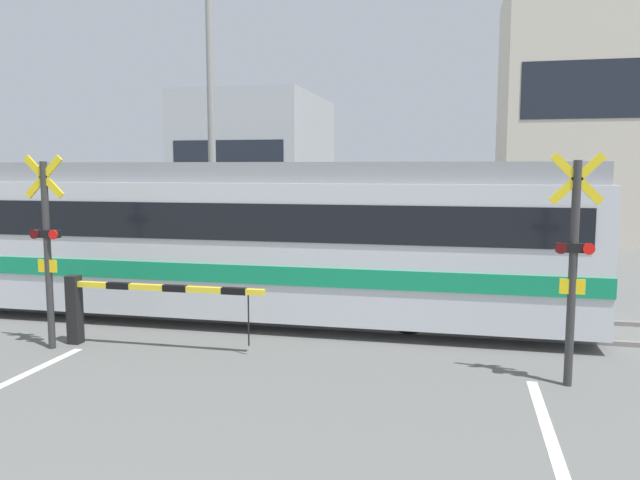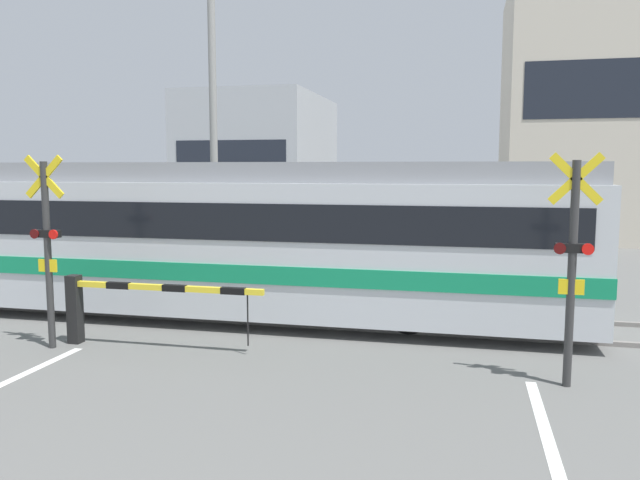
{
  "view_description": "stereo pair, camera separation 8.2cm",
  "coord_description": "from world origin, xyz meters",
  "px_view_note": "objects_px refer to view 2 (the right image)",
  "views": [
    {
      "loc": [
        2.46,
        -0.87,
        2.9
      ],
      "look_at": [
        0.0,
        10.01,
        1.6
      ],
      "focal_mm": 35.0,
      "sensor_mm": 36.0,
      "label": 1
    },
    {
      "loc": [
        2.54,
        -0.85,
        2.9
      ],
      "look_at": [
        0.0,
        10.01,
        1.6
      ],
      "focal_mm": 35.0,
      "sensor_mm": 36.0,
      "label": 2
    }
  ],
  "objects_px": {
    "crossing_barrier_near": "(118,300)",
    "crossing_signal_left": "(47,243)",
    "commuter_train": "(156,232)",
    "crossing_barrier_far": "(481,260)",
    "crossing_signal_right": "(572,260)"
  },
  "relations": [
    {
      "from": "crossing_barrier_far",
      "to": "crossing_signal_right",
      "type": "xyz_separation_m",
      "value": [
        1.0,
        -6.11,
        0.94
      ]
    },
    {
      "from": "commuter_train",
      "to": "crossing_barrier_far",
      "type": "height_order",
      "value": "commuter_train"
    },
    {
      "from": "crossing_signal_right",
      "to": "crossing_barrier_near",
      "type": "bearing_deg",
      "value": 177.13
    },
    {
      "from": "crossing_barrier_near",
      "to": "crossing_barrier_far",
      "type": "bearing_deg",
      "value": 44.67
    },
    {
      "from": "crossing_barrier_near",
      "to": "crossing_signal_left",
      "type": "height_order",
      "value": "crossing_signal_left"
    },
    {
      "from": "commuter_train",
      "to": "crossing_barrier_far",
      "type": "distance_m",
      "value": 7.27
    },
    {
      "from": "crossing_barrier_far",
      "to": "crossing_signal_left",
      "type": "bearing_deg",
      "value": -138.19
    },
    {
      "from": "crossing_signal_left",
      "to": "crossing_signal_right",
      "type": "height_order",
      "value": "same"
    },
    {
      "from": "crossing_barrier_near",
      "to": "crossing_signal_left",
      "type": "relative_size",
      "value": 1.09
    },
    {
      "from": "crossing_barrier_far",
      "to": "crossing_barrier_near",
      "type": "bearing_deg",
      "value": -135.33
    },
    {
      "from": "crossing_barrier_far",
      "to": "commuter_train",
      "type": "bearing_deg",
      "value": -153.54
    },
    {
      "from": "commuter_train",
      "to": "crossing_barrier_far",
      "type": "xyz_separation_m",
      "value": [
        6.47,
        3.22,
        -0.84
      ]
    },
    {
      "from": "crossing_barrier_near",
      "to": "crossing_signal_left",
      "type": "distance_m",
      "value": 1.41
    },
    {
      "from": "crossing_barrier_near",
      "to": "crossing_signal_right",
      "type": "xyz_separation_m",
      "value": [
        6.83,
        -0.34,
        0.94
      ]
    },
    {
      "from": "commuter_train",
      "to": "crossing_signal_left",
      "type": "height_order",
      "value": "crossing_signal_left"
    }
  ]
}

